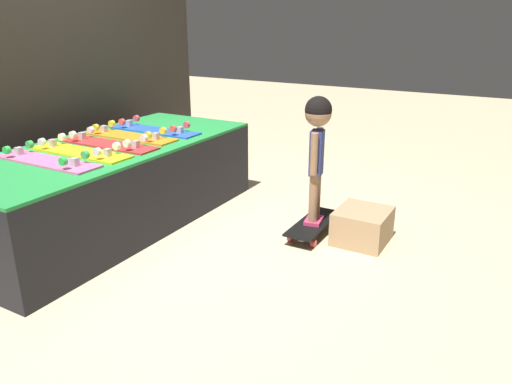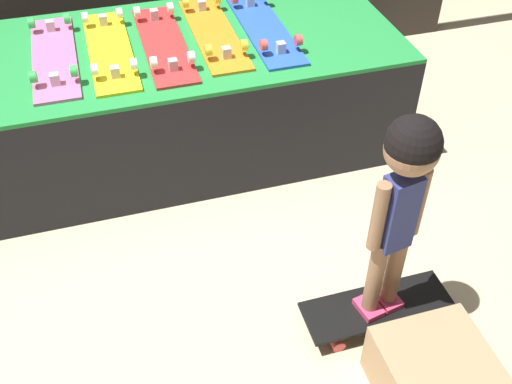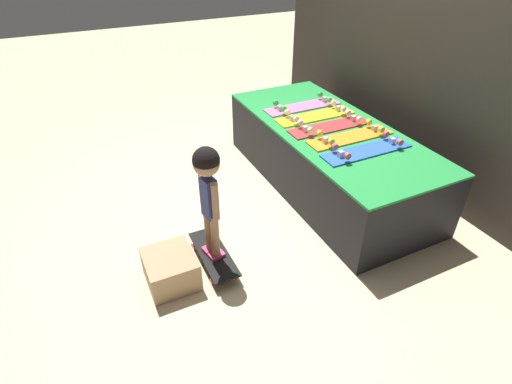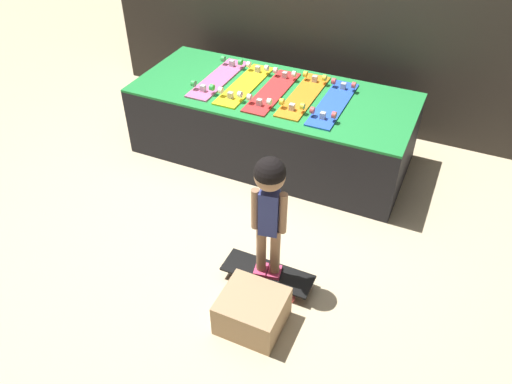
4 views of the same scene
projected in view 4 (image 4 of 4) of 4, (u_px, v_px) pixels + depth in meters
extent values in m
plane|color=beige|center=(241.00, 193.00, 4.04)|extent=(16.00, 16.00, 0.00)
cube|color=black|center=(272.00, 125.00, 4.29)|extent=(2.32, 0.99, 0.59)
cube|color=#23893D|center=(273.00, 93.00, 4.10)|extent=(2.32, 0.99, 0.02)
cube|color=pink|center=(218.00, 79.00, 4.26)|extent=(0.20, 0.80, 0.01)
cube|color=#B7B7BC|center=(232.00, 63.00, 4.43)|extent=(0.04, 0.04, 0.05)
cylinder|color=green|center=(240.00, 62.00, 4.38)|extent=(0.03, 0.05, 0.05)
cylinder|color=green|center=(223.00, 59.00, 4.44)|extent=(0.03, 0.05, 0.05)
cube|color=#B7B7BC|center=(203.00, 88.00, 4.06)|extent=(0.04, 0.04, 0.05)
cylinder|color=green|center=(212.00, 87.00, 4.01)|extent=(0.03, 0.05, 0.05)
cylinder|color=green|center=(194.00, 83.00, 4.07)|extent=(0.03, 0.05, 0.05)
cube|color=yellow|center=(245.00, 85.00, 4.17)|extent=(0.20, 0.80, 0.01)
cube|color=#B7B7BC|center=(258.00, 69.00, 4.34)|extent=(0.04, 0.04, 0.05)
cylinder|color=white|center=(267.00, 68.00, 4.29)|extent=(0.03, 0.05, 0.05)
cylinder|color=white|center=(249.00, 65.00, 4.35)|extent=(0.03, 0.05, 0.05)
cube|color=#B7B7BC|center=(230.00, 95.00, 3.96)|extent=(0.04, 0.04, 0.05)
cylinder|color=white|center=(240.00, 94.00, 3.92)|extent=(0.03, 0.05, 0.05)
cylinder|color=white|center=(221.00, 90.00, 3.98)|extent=(0.03, 0.05, 0.05)
cube|color=red|center=(272.00, 92.00, 4.08)|extent=(0.20, 0.80, 0.01)
cube|color=#B7B7BC|center=(285.00, 75.00, 4.25)|extent=(0.04, 0.04, 0.05)
cylinder|color=white|center=(294.00, 74.00, 4.20)|extent=(0.03, 0.05, 0.05)
cylinder|color=white|center=(275.00, 70.00, 4.26)|extent=(0.03, 0.05, 0.05)
cube|color=#B7B7BC|center=(259.00, 102.00, 3.87)|extent=(0.04, 0.04, 0.05)
cylinder|color=white|center=(269.00, 102.00, 3.83)|extent=(0.03, 0.05, 0.05)
cylinder|color=white|center=(249.00, 97.00, 3.89)|extent=(0.03, 0.05, 0.05)
cube|color=orange|center=(304.00, 96.00, 4.02)|extent=(0.20, 0.80, 0.01)
cube|color=#B7B7BC|center=(315.00, 79.00, 4.19)|extent=(0.04, 0.04, 0.05)
cylinder|color=yellow|center=(325.00, 78.00, 4.15)|extent=(0.03, 0.05, 0.05)
cylinder|color=yellow|center=(305.00, 74.00, 4.20)|extent=(0.03, 0.05, 0.05)
cube|color=#B7B7BC|center=(292.00, 107.00, 3.82)|extent=(0.04, 0.04, 0.05)
cylinder|color=yellow|center=(303.00, 106.00, 3.77)|extent=(0.03, 0.05, 0.05)
cylinder|color=yellow|center=(282.00, 102.00, 3.83)|extent=(0.03, 0.05, 0.05)
cube|color=blue|center=(333.00, 104.00, 3.92)|extent=(0.20, 0.80, 0.01)
cube|color=#B7B7BC|center=(343.00, 86.00, 4.09)|extent=(0.04, 0.04, 0.05)
cylinder|color=#D84C4C|center=(354.00, 85.00, 4.04)|extent=(0.03, 0.05, 0.05)
cylinder|color=#D84C4C|center=(334.00, 81.00, 4.10)|extent=(0.03, 0.05, 0.05)
cube|color=#B7B7BC|center=(323.00, 116.00, 3.72)|extent=(0.04, 0.04, 0.05)
cylinder|color=#D84C4C|center=(334.00, 115.00, 3.67)|extent=(0.03, 0.05, 0.05)
cylinder|color=#D84C4C|center=(312.00, 110.00, 3.73)|extent=(0.03, 0.05, 0.05)
cube|color=black|center=(268.00, 273.00, 3.26)|extent=(0.60, 0.21, 0.01)
cube|color=#B7B7BC|center=(296.00, 286.00, 3.22)|extent=(0.04, 0.04, 0.05)
cylinder|color=#D84C4C|center=(300.00, 279.00, 3.29)|extent=(0.05, 0.03, 0.05)
cylinder|color=#D84C4C|center=(291.00, 298.00, 3.17)|extent=(0.05, 0.03, 0.05)
cube|color=#B7B7BC|center=(240.00, 267.00, 3.35)|extent=(0.04, 0.04, 0.05)
cylinder|color=#D84C4C|center=(246.00, 261.00, 3.42)|extent=(0.05, 0.03, 0.05)
cylinder|color=#D84C4C|center=(235.00, 278.00, 3.30)|extent=(0.05, 0.03, 0.05)
cube|color=#E03D6B|center=(274.00, 272.00, 3.24)|extent=(0.10, 0.13, 0.03)
cylinder|color=#997051|center=(275.00, 251.00, 3.12)|extent=(0.06, 0.06, 0.36)
cube|color=#E03D6B|center=(261.00, 269.00, 3.26)|extent=(0.10, 0.13, 0.03)
cylinder|color=#997051|center=(261.00, 249.00, 3.13)|extent=(0.06, 0.06, 0.36)
cube|color=navy|center=(269.00, 213.00, 2.93)|extent=(0.13, 0.10, 0.31)
cylinder|color=#997051|center=(283.00, 213.00, 2.91)|extent=(0.05, 0.05, 0.29)
cylinder|color=#997051|center=(255.00, 209.00, 2.94)|extent=(0.05, 0.05, 0.29)
sphere|color=#997051|center=(270.00, 176.00, 2.76)|extent=(0.18, 0.18, 0.18)
sphere|color=black|center=(270.00, 173.00, 2.75)|extent=(0.18, 0.18, 0.18)
cube|color=tan|center=(252.00, 311.00, 2.98)|extent=(0.38, 0.35, 0.23)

